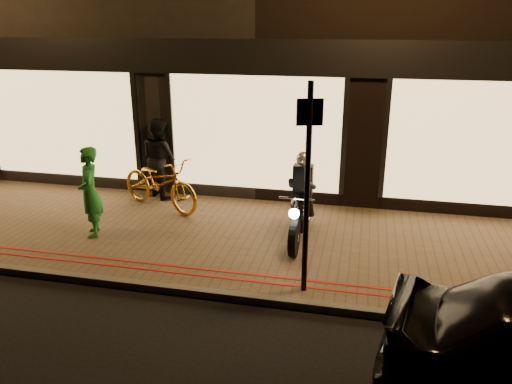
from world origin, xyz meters
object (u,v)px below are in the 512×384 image
Objects in this scene: sign_post at (307,180)px; person_green at (90,192)px; motorcycle at (301,207)px; bicycle_gold at (160,183)px.

sign_post reaches higher than person_green.
person_green reaches higher than motorcycle.
bicycle_gold is at bearing 141.19° from sign_post.
bicycle_gold is (-3.05, 0.92, -0.06)m from motorcycle.
motorcycle is 3.19m from bicycle_gold.
bicycle_gold is 1.28× the size of person_green.
person_green is at bearing 164.17° from sign_post.
sign_post is (0.30, -1.78, 1.06)m from motorcycle.
bicycle_gold is 1.71m from person_green.
sign_post is 4.26m from person_green.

